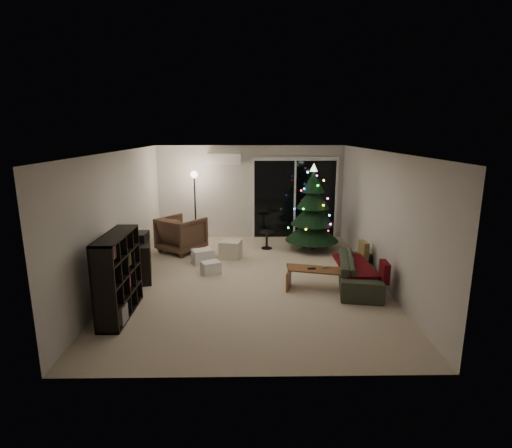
{
  "coord_description": "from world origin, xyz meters",
  "views": [
    {
      "loc": [
        -0.02,
        -7.48,
        2.87
      ],
      "look_at": [
        0.1,
        0.3,
        1.05
      ],
      "focal_mm": 28.0,
      "sensor_mm": 36.0,
      "label": 1
    }
  ],
  "objects_px": {
    "media_cabinet": "(139,259)",
    "armchair": "(181,234)",
    "bookshelf": "(108,275)",
    "sofa": "(359,271)",
    "christmas_tree": "(313,208)",
    "coffee_table": "(319,279)"
  },
  "relations": [
    {
      "from": "media_cabinet",
      "to": "armchair",
      "type": "relative_size",
      "value": 1.27
    },
    {
      "from": "armchair",
      "to": "media_cabinet",
      "type": "bearing_deg",
      "value": 107.87
    },
    {
      "from": "bookshelf",
      "to": "sofa",
      "type": "distance_m",
      "value": 4.48
    },
    {
      "from": "media_cabinet",
      "to": "christmas_tree",
      "type": "bearing_deg",
      "value": 12.46
    },
    {
      "from": "armchair",
      "to": "christmas_tree",
      "type": "height_order",
      "value": "christmas_tree"
    },
    {
      "from": "media_cabinet",
      "to": "sofa",
      "type": "height_order",
      "value": "media_cabinet"
    },
    {
      "from": "armchair",
      "to": "christmas_tree",
      "type": "xyz_separation_m",
      "value": [
        3.18,
        0.11,
        0.62
      ]
    },
    {
      "from": "media_cabinet",
      "to": "christmas_tree",
      "type": "distance_m",
      "value": 4.23
    },
    {
      "from": "armchair",
      "to": "coffee_table",
      "type": "relative_size",
      "value": 0.79
    },
    {
      "from": "coffee_table",
      "to": "christmas_tree",
      "type": "bearing_deg",
      "value": 98.86
    },
    {
      "from": "media_cabinet",
      "to": "coffee_table",
      "type": "height_order",
      "value": "media_cabinet"
    },
    {
      "from": "bookshelf",
      "to": "christmas_tree",
      "type": "bearing_deg",
      "value": 32.67
    },
    {
      "from": "armchair",
      "to": "coffee_table",
      "type": "height_order",
      "value": "armchair"
    },
    {
      "from": "coffee_table",
      "to": "media_cabinet",
      "type": "bearing_deg",
      "value": -176.72
    },
    {
      "from": "armchair",
      "to": "sofa",
      "type": "height_order",
      "value": "armchair"
    },
    {
      "from": "armchair",
      "to": "sofa",
      "type": "distance_m",
      "value": 4.36
    },
    {
      "from": "media_cabinet",
      "to": "sofa",
      "type": "bearing_deg",
      "value": -20.56
    },
    {
      "from": "armchair",
      "to": "coffee_table",
      "type": "distance_m",
      "value": 3.81
    },
    {
      "from": "bookshelf",
      "to": "media_cabinet",
      "type": "relative_size",
      "value": 1.1
    },
    {
      "from": "sofa",
      "to": "bookshelf",
      "type": "bearing_deg",
      "value": 116.6
    },
    {
      "from": "sofa",
      "to": "christmas_tree",
      "type": "relative_size",
      "value": 0.89
    },
    {
      "from": "bookshelf",
      "to": "coffee_table",
      "type": "height_order",
      "value": "bookshelf"
    }
  ]
}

